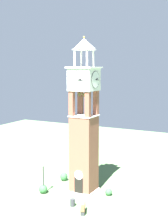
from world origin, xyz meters
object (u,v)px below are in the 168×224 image
at_px(clock_tower, 84,130).
at_px(trash_bin, 73,203).
at_px(lamp_post, 43,173).
at_px(park_bench, 83,208).

xyz_separation_m(clock_tower, trash_bin, (0.76, -4.11, -7.30)).
height_order(clock_tower, trash_bin, clock_tower).
xyz_separation_m(lamp_post, trash_bin, (4.84, -1.51, -2.17)).
bearing_deg(clock_tower, lamp_post, -147.51).
height_order(park_bench, trash_bin, park_bench).
relative_size(clock_tower, park_bench, 11.27).
bearing_deg(clock_tower, trash_bin, -79.58).
bearing_deg(park_bench, lamp_post, 160.23).
bearing_deg(park_bench, trash_bin, 154.06).
distance_m(clock_tower, park_bench, 9.14).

